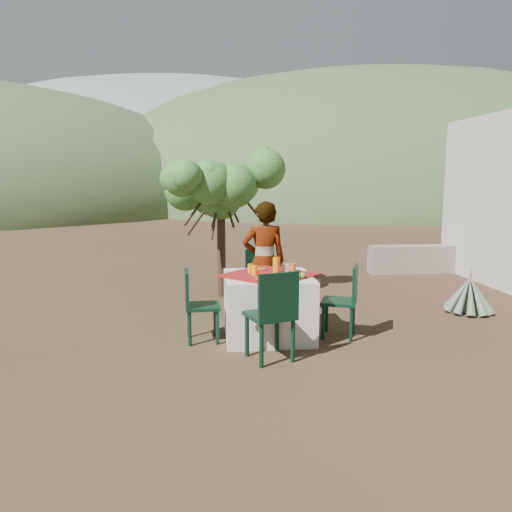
% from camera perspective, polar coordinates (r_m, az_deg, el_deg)
% --- Properties ---
extents(ground, '(160.00, 160.00, 0.00)m').
position_cam_1_polar(ground, '(6.49, 2.84, -8.07)').
color(ground, '#3B261A').
rests_on(ground, ground).
extents(table, '(1.30, 1.30, 0.76)m').
position_cam_1_polar(table, '(6.00, 1.38, -5.70)').
color(table, silver).
rests_on(table, ground).
extents(chair_far, '(0.50, 0.50, 0.90)m').
position_cam_1_polar(chair_far, '(7.06, 0.66, -2.48)').
color(chair_far, black).
rests_on(chair_far, ground).
extents(chair_near, '(0.57, 0.57, 0.96)m').
position_cam_1_polar(chair_near, '(5.15, 1.98, -6.39)').
color(chair_near, black).
rests_on(chair_near, ground).
extents(chair_left, '(0.41, 0.41, 0.84)m').
position_cam_1_polar(chair_left, '(5.85, -6.86, -5.27)').
color(chair_left, black).
rests_on(chair_left, ground).
extents(chair_right, '(0.52, 0.52, 0.87)m').
position_cam_1_polar(chair_right, '(6.04, 10.19, -4.71)').
color(chair_right, black).
rests_on(chair_right, ground).
extents(person, '(0.60, 0.41, 1.59)m').
position_cam_1_polar(person, '(6.62, 0.92, -0.62)').
color(person, '#8C6651').
rests_on(person, ground).
extents(shrub_tree, '(1.76, 1.73, 2.07)m').
position_cam_1_polar(shrub_tree, '(7.98, -3.59, 7.06)').
color(shrub_tree, '#422B21').
rests_on(shrub_tree, ground).
extents(agave, '(0.70, 0.69, 0.74)m').
position_cam_1_polar(agave, '(7.69, 23.19, -4.16)').
color(agave, slate).
rests_on(agave, ground).
extents(stone_wall, '(2.60, 0.35, 0.55)m').
position_cam_1_polar(stone_wall, '(10.68, 19.54, -0.31)').
color(stone_wall, gray).
rests_on(stone_wall, ground).
extents(hill_near_right, '(48.00, 48.00, 20.00)m').
position_cam_1_polar(hill_near_right, '(44.11, 11.52, 6.30)').
color(hill_near_right, '#405932').
rests_on(hill_near_right, ground).
extents(hill_far_center, '(60.00, 60.00, 24.00)m').
position_cam_1_polar(hill_far_center, '(58.25, -8.68, 6.97)').
color(hill_far_center, slate).
rests_on(hill_far_center, ground).
extents(hill_far_right, '(36.00, 36.00, 14.00)m').
position_cam_1_polar(hill_far_right, '(59.65, 23.57, 6.38)').
color(hill_far_right, slate).
rests_on(hill_far_right, ground).
extents(plate_far, '(0.20, 0.20, 0.01)m').
position_cam_1_polar(plate_far, '(6.21, 0.26, -1.51)').
color(plate_far, brown).
rests_on(plate_far, table).
extents(plate_near, '(0.24, 0.24, 0.01)m').
position_cam_1_polar(plate_near, '(5.68, 1.12, -2.52)').
color(plate_near, brown).
rests_on(plate_near, table).
extents(glass_far, '(0.07, 0.07, 0.11)m').
position_cam_1_polar(glass_far, '(6.00, -0.63, -1.43)').
color(glass_far, orange).
rests_on(glass_far, table).
extents(glass_near, '(0.07, 0.07, 0.12)m').
position_cam_1_polar(glass_near, '(5.83, -0.14, -1.68)').
color(glass_near, orange).
rests_on(glass_near, table).
extents(juice_pitcher, '(0.09, 0.09, 0.19)m').
position_cam_1_polar(juice_pitcher, '(5.98, 2.35, -1.06)').
color(juice_pitcher, orange).
rests_on(juice_pitcher, table).
extents(bowl_plate, '(0.18, 0.18, 0.01)m').
position_cam_1_polar(bowl_plate, '(5.58, 1.82, -2.74)').
color(bowl_plate, brown).
rests_on(bowl_plate, table).
extents(white_bowl, '(0.13, 0.13, 0.05)m').
position_cam_1_polar(white_bowl, '(5.57, 1.82, -2.45)').
color(white_bowl, silver).
rests_on(white_bowl, bowl_plate).
extents(jar_left, '(0.07, 0.07, 0.11)m').
position_cam_1_polar(jar_left, '(6.05, 4.25, -1.38)').
color(jar_left, orange).
rests_on(jar_left, table).
extents(jar_right, '(0.06, 0.06, 0.09)m').
position_cam_1_polar(jar_right, '(6.12, 4.20, -1.32)').
color(jar_right, orange).
rests_on(jar_right, table).
extents(napkin_holder, '(0.09, 0.06, 0.10)m').
position_cam_1_polar(napkin_holder, '(6.06, 3.40, -1.38)').
color(napkin_holder, silver).
rests_on(napkin_holder, table).
extents(fruit_cluster, '(0.12, 0.11, 0.06)m').
position_cam_1_polar(fruit_cluster, '(5.73, 5.12, -2.20)').
color(fruit_cluster, '#598731').
rests_on(fruit_cluster, table).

